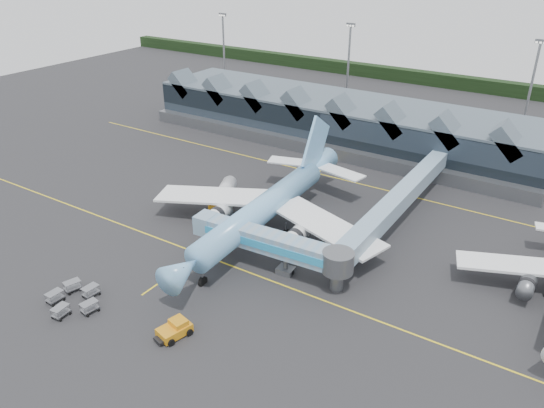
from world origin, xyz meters
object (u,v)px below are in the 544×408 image
Objects in this scene: main_airliner at (267,206)px; fuel_truck at (224,195)px; pushback_tug at (175,329)px; jet_bridge at (279,246)px.

fuel_truck is at bearing 160.68° from main_airliner.
fuel_truck is 2.30× the size of pushback_tug.
pushback_tug is (4.66, -26.85, -3.53)m from main_airliner.
jet_bridge is (7.80, -8.80, -0.29)m from main_airliner.
fuel_truck is (-18.95, 12.12, -2.01)m from jet_bridge.
main_airliner reaches higher than pushback_tug.
fuel_truck is at bearing 131.70° from pushback_tug.
main_airliner is 11.76m from jet_bridge.
jet_bridge is at bearing -51.16° from main_airliner.
jet_bridge is at bearing 94.16° from pushback_tug.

